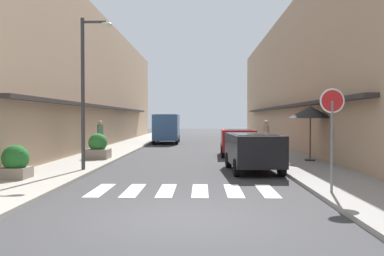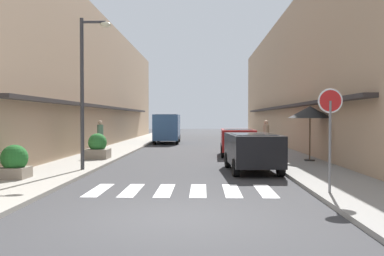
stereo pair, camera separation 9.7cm
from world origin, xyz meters
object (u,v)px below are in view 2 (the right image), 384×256
at_px(parked_car_mid, 237,139).
at_px(pedestrian_walking_near, 100,136).
at_px(planter_corner, 14,162).
at_px(cafe_umbrella, 310,112).
at_px(street_lamp, 87,78).
at_px(parked_car_near, 252,148).
at_px(delivery_van, 167,126).
at_px(pedestrian_walking_far, 266,136).
at_px(round_street_sign, 330,113).
at_px(planter_midblock, 97,147).

xyz_separation_m(parked_car_mid, pedestrian_walking_near, (-7.65, 0.29, 0.16)).
bearing_deg(planter_corner, cafe_umbrella, 27.99).
bearing_deg(parked_car_mid, cafe_umbrella, -51.51).
bearing_deg(street_lamp, parked_car_near, 3.42).
relative_size(delivery_van, pedestrian_walking_far, 2.98).
relative_size(parked_car_mid, cafe_umbrella, 1.62).
height_order(round_street_sign, street_lamp, street_lamp).
height_order(parked_car_near, pedestrian_walking_far, pedestrian_walking_far).
xyz_separation_m(delivery_van, round_street_sign, (6.27, -23.25, 0.80)).
xyz_separation_m(parked_car_mid, planter_corner, (-7.99, -9.58, -0.28)).
relative_size(parked_car_near, planter_midblock, 3.35).
bearing_deg(pedestrian_walking_far, planter_midblock, 39.09).
bearing_deg(round_street_sign, parked_car_mid, 96.84).
xyz_separation_m(cafe_umbrella, pedestrian_walking_far, (-1.35, 4.23, -1.23)).
xyz_separation_m(parked_car_mid, cafe_umbrella, (2.98, -3.75, 1.40)).
distance_m(parked_car_near, cafe_umbrella, 4.53).
bearing_deg(planter_midblock, parked_car_near, -29.10).
height_order(delivery_van, round_street_sign, round_street_sign).
distance_m(street_lamp, pedestrian_walking_far, 11.33).
distance_m(cafe_umbrella, planter_corner, 12.54).
height_order(parked_car_near, street_lamp, street_lamp).
xyz_separation_m(pedestrian_walking_near, pedestrian_walking_far, (9.28, 0.19, 0.01)).
bearing_deg(planter_corner, round_street_sign, -13.86).
distance_m(delivery_van, street_lamp, 18.76).
xyz_separation_m(cafe_umbrella, planter_midblock, (-9.96, 0.77, -1.67)).
bearing_deg(street_lamp, pedestrian_walking_near, 100.34).
relative_size(delivery_van, pedestrian_walking_near, 3.00).
bearing_deg(planter_midblock, pedestrian_walking_far, 21.90).
distance_m(parked_car_mid, street_lamp, 9.94).
bearing_deg(planter_corner, parked_car_mid, 50.19).
height_order(delivery_van, planter_corner, delivery_van).
relative_size(parked_car_near, pedestrian_walking_near, 2.24).
height_order(parked_car_mid, pedestrian_walking_near, pedestrian_walking_near).
bearing_deg(pedestrian_walking_far, delivery_van, -42.01).
height_order(street_lamp, planter_corner, street_lamp).
bearing_deg(pedestrian_walking_far, planter_corner, 63.48).
height_order(parked_car_mid, planter_midblock, parked_car_mid).
bearing_deg(round_street_sign, pedestrian_walking_far, 89.07).
distance_m(parked_car_near, pedestrian_walking_near, 10.47).
xyz_separation_m(delivery_van, street_lamp, (-1.43, -18.58, 2.18)).
relative_size(cafe_umbrella, pedestrian_walking_near, 1.38).
distance_m(cafe_umbrella, planter_midblock, 10.13).
xyz_separation_m(planter_corner, planter_midblock, (1.01, 6.60, 0.01)).
relative_size(street_lamp, planter_corner, 5.25).
bearing_deg(planter_corner, street_lamp, 53.90).
xyz_separation_m(street_lamp, pedestrian_walking_far, (7.91, 7.72, -2.49)).
height_order(street_lamp, pedestrian_walking_near, street_lamp).
distance_m(parked_car_mid, planter_corner, 12.48).
bearing_deg(street_lamp, pedestrian_walking_far, 44.30).
bearing_deg(parked_car_near, cafe_umbrella, 46.18).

